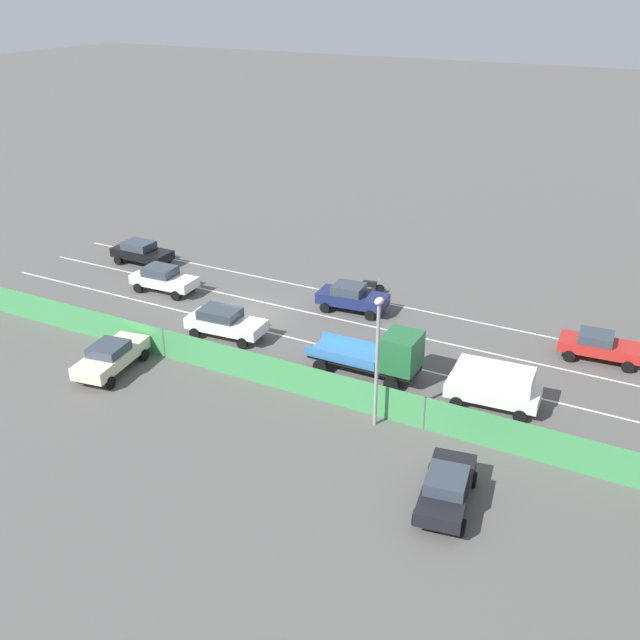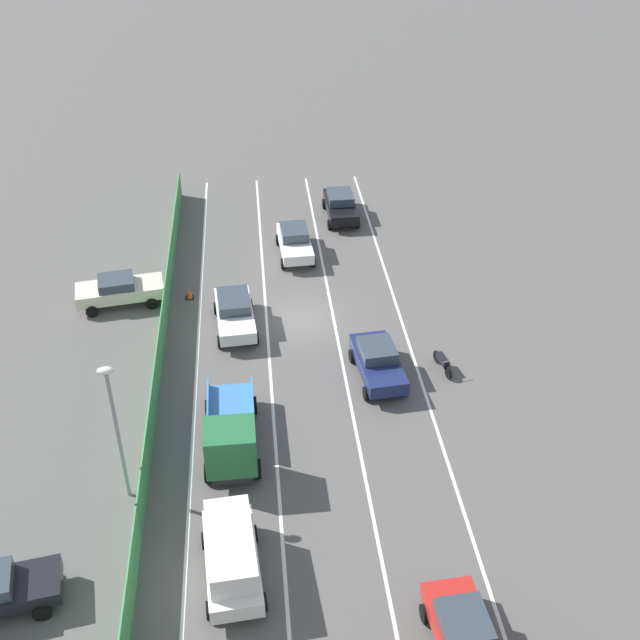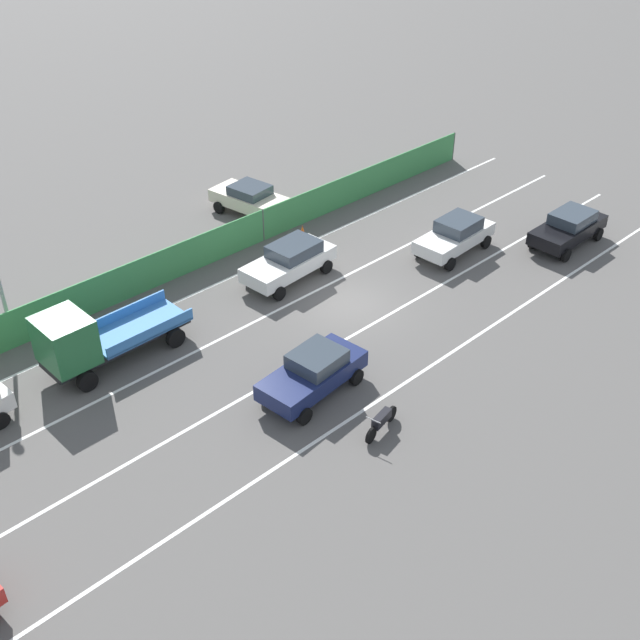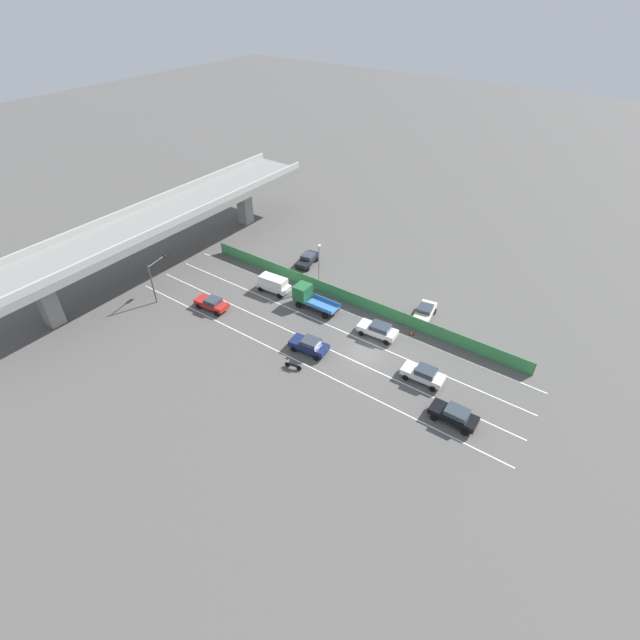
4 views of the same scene
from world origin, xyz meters
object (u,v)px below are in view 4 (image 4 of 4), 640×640
Objects in this scene: car_sedan_navy at (309,345)px; car_van_white at (273,283)px; car_sedan_black at (454,415)px; traffic_light at (158,271)px; car_sedan_red at (212,303)px; car_sedan_white at (378,330)px; car_hatchback_white at (424,374)px; parked_sedan_cream at (425,312)px; street_lamp at (319,262)px; motorcycle at (293,365)px; parked_sedan_dark at (307,259)px; flatbed_truck_blue at (308,297)px; traffic_cone at (412,332)px.

car_sedan_navy is 12.84m from car_van_white.
traffic_light reaches higher than car_sedan_black.
car_sedan_red is 20.66m from car_sedan_white.
car_hatchback_white reaches higher than parked_sedan_cream.
street_lamp reaches higher than car_sedan_red.
car_sedan_red is (-7.38, 3.72, -0.36)m from car_van_white.
car_sedan_red is at bearing 110.34° from car_sedan_white.
street_lamp reaches higher than traffic_light.
car_van_white reaches higher than motorcycle.
car_hatchback_white is at bearing -99.41° from car_van_white.
flatbed_truck_blue is at bearing -142.69° from parked_sedan_dark.
car_hatchback_white is 2.30× the size of motorcycle.
car_van_white is 1.02× the size of car_hatchback_white.
parked_sedan_dark is (14.93, 11.33, -0.06)m from car_sedan_navy.
traffic_light is 20.05m from street_lamp.
car_van_white is 0.71× the size of street_lamp.
car_van_white is 28.59m from car_sedan_black.
traffic_light reaches higher than car_sedan_red.
car_sedan_navy is 14.56m from car_sedan_red.
car_van_white is at bearing 107.90° from parked_sedan_cream.
car_sedan_black is 38.61m from traffic_light.
car_hatchback_white is 20.53m from street_lamp.
traffic_light reaches higher than traffic_cone.
car_sedan_navy is 6.59× the size of traffic_cone.
car_sedan_black is 13.88m from car_sedan_white.
car_van_white is at bearing 89.28° from car_sedan_white.
car_sedan_white is 6.81m from parked_sedan_cream.
flatbed_truck_blue is at bearing 28.23° from motorcycle.
parked_sedan_dark is (11.86, 23.52, -0.06)m from car_hatchback_white.
parked_sedan_cream is at bearing -30.84° from car_sedan_navy.
flatbed_truck_blue is at bearing -90.11° from car_van_white.
car_sedan_red is 15.76m from parked_sedan_dark.
car_sedan_red is 0.95× the size of car_sedan_white.
car_sedan_black is 32.01m from parked_sedan_dark.
street_lamp reaches higher than car_sedan_navy.
car_van_white is 0.83× the size of traffic_light.
car_sedan_red is at bearing 97.59° from car_hatchback_white.
street_lamp is at bearing 30.72° from car_sedan_navy.
street_lamp is (11.47, -8.03, 3.07)m from car_sedan_red.
motorcycle is (-2.71, -14.77, -0.39)m from car_sedan_red.
traffic_light reaches higher than parked_sedan_cream.
car_van_white reaches higher than parked_sedan_cream.
traffic_cone is (-3.67, -0.20, -0.58)m from parked_sedan_cream.
car_hatchback_white is at bearing -62.36° from motorcycle.
parked_sedan_cream is 0.89× the size of traffic_light.
car_sedan_navy is at bearing -122.43° from car_van_white.
parked_sedan_cream is at bearing -96.21° from parked_sedan_dark.
car_sedan_navy reaches higher than car_sedan_black.
motorcycle is 17.72m from parked_sedan_cream.
car_van_white is 14.36m from traffic_light.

